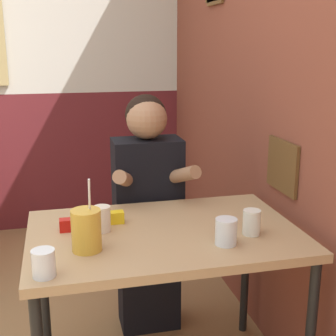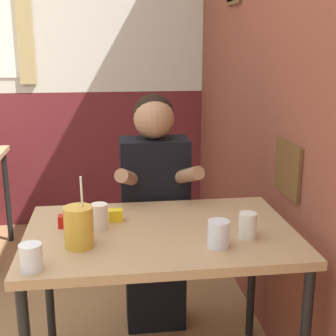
{
  "view_description": "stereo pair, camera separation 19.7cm",
  "coord_description": "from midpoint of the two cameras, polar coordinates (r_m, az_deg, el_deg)",
  "views": [
    {
      "loc": [
        0.5,
        -1.35,
        1.47
      ],
      "look_at": [
        0.95,
        0.51,
        0.96
      ],
      "focal_mm": 50.0,
      "sensor_mm": 36.0,
      "label": 1
    },
    {
      "loc": [
        0.7,
        -1.39,
        1.47
      ],
      "look_at": [
        0.95,
        0.51,
        0.96
      ],
      "focal_mm": 50.0,
      "sensor_mm": 36.0,
      "label": 2
    }
  ],
  "objects": [
    {
      "name": "glass_by_brick",
      "position": [
        1.76,
        3.9,
        -7.81
      ],
      "size": [
        0.08,
        0.08,
        0.1
      ],
      "color": "silver",
      "rests_on": "main_table"
    },
    {
      "name": "condiment_ketchup",
      "position": [
        1.95,
        -15.09,
        -6.78
      ],
      "size": [
        0.06,
        0.04,
        0.05
      ],
      "color": "#B7140F",
      "rests_on": "main_table"
    },
    {
      "name": "brick_wall_right",
      "position": [
        2.75,
        6.16,
        12.27
      ],
      "size": [
        0.08,
        4.43,
        2.7
      ],
      "color": "brown",
      "rests_on": "ground_plane"
    },
    {
      "name": "person_seated",
      "position": [
        2.39,
        -4.85,
        -5.27
      ],
      "size": [
        0.42,
        0.4,
        1.24
      ],
      "color": "black",
      "rests_on": "ground_plane"
    },
    {
      "name": "glass_far_side",
      "position": [
        1.91,
        -11.02,
        -6.15
      ],
      "size": [
        0.07,
        0.07,
        0.1
      ],
      "color": "silver",
      "rests_on": "main_table"
    },
    {
      "name": "cocktail_pitcher",
      "position": [
        1.74,
        -13.17,
        -7.46
      ],
      "size": [
        0.11,
        0.11,
        0.27
      ],
      "color": "gold",
      "rests_on": "main_table"
    },
    {
      "name": "condiment_mustard",
      "position": [
        1.99,
        -9.14,
        -6.0
      ],
      "size": [
        0.06,
        0.04,
        0.05
      ],
      "color": "yellow",
      "rests_on": "main_table"
    },
    {
      "name": "main_table",
      "position": [
        1.93,
        -3.42,
        -9.57
      ],
      "size": [
        1.08,
        0.72,
        0.74
      ],
      "color": "tan",
      "rests_on": "ground_plane"
    },
    {
      "name": "glass_near_pitcher",
      "position": [
        1.61,
        -18.43,
        -11.04
      ],
      "size": [
        0.08,
        0.08,
        0.09
      ],
      "color": "silver",
      "rests_on": "main_table"
    },
    {
      "name": "glass_center",
      "position": [
        1.86,
        7.16,
        -6.63
      ],
      "size": [
        0.07,
        0.07,
        0.1
      ],
      "color": "silver",
      "rests_on": "main_table"
    }
  ]
}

